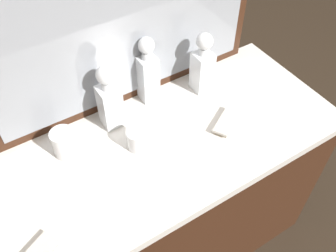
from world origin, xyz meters
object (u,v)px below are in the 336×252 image
(crystal_tumbler_center, at_px, (65,144))
(crystal_tumbler_left, at_px, (138,139))
(silver_brush_front, at_px, (227,122))
(crystal_decanter_right, at_px, (110,102))
(crystal_decanter_front, at_px, (202,68))
(crystal_decanter_rear, at_px, (148,75))

(crystal_tumbler_center, bearing_deg, crystal_tumbler_left, -25.47)
(crystal_tumbler_center, height_order, silver_brush_front, crystal_tumbler_center)
(crystal_tumbler_left, distance_m, silver_brush_front, 0.35)
(crystal_decanter_right, xyz_separation_m, crystal_tumbler_left, (0.03, -0.16, -0.07))
(crystal_decanter_front, distance_m, crystal_tumbler_center, 0.62)
(crystal_decanter_right, relative_size, crystal_decanter_rear, 0.94)
(crystal_decanter_rear, distance_m, crystal_tumbler_left, 0.27)
(crystal_tumbler_center, distance_m, silver_brush_front, 0.61)
(crystal_decanter_front, xyz_separation_m, crystal_decanter_right, (-0.41, 0.02, 0.00))
(crystal_decanter_front, distance_m, silver_brush_front, 0.25)
(crystal_decanter_front, height_order, crystal_tumbler_left, crystal_decanter_front)
(crystal_tumbler_center, relative_size, crystal_tumbler_left, 1.25)
(crystal_tumbler_left, xyz_separation_m, silver_brush_front, (0.34, -0.09, -0.02))
(crystal_decanter_front, relative_size, crystal_tumbler_left, 3.19)
(crystal_decanter_front, bearing_deg, crystal_decanter_right, 177.54)
(crystal_decanter_right, height_order, crystal_decanter_rear, crystal_decanter_rear)
(crystal_tumbler_left, height_order, silver_brush_front, crystal_tumbler_left)
(crystal_tumbler_left, relative_size, silver_brush_front, 0.53)
(crystal_decanter_rear, relative_size, silver_brush_front, 1.82)
(crystal_decanter_front, distance_m, crystal_decanter_right, 0.41)
(crystal_decanter_front, bearing_deg, crystal_tumbler_center, -177.58)
(crystal_decanter_right, bearing_deg, crystal_tumbler_left, -79.66)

